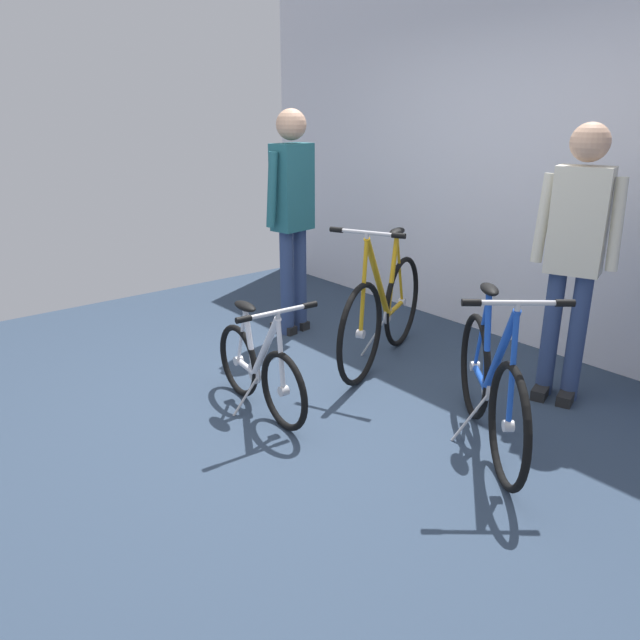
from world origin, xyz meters
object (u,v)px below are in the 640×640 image
visitor_near_wall (292,207)px  visitor_browsing (576,247)px  display_bike_left (383,311)px  folding_bike_foreground (259,368)px  display_bike_right (490,386)px

visitor_near_wall → visitor_browsing: (2.10, 0.60, -0.05)m
display_bike_left → visitor_near_wall: visitor_near_wall is taller
folding_bike_foreground → display_bike_left: bearing=93.7°
display_bike_right → visitor_browsing: visitor_browsing is taller
display_bike_right → visitor_browsing: 1.10m
display_bike_left → visitor_browsing: visitor_browsing is taller
visitor_near_wall → display_bike_right: bearing=-7.4°
display_bike_right → visitor_near_wall: 2.31m
display_bike_left → display_bike_right: size_ratio=1.31×
folding_bike_foreground → visitor_browsing: visitor_browsing is taller
folding_bike_foreground → visitor_near_wall: (-1.03, 1.04, 0.77)m
display_bike_left → visitor_browsing: size_ratio=0.82×
folding_bike_foreground → display_bike_right: (1.16, 0.75, 0.08)m
display_bike_left → visitor_browsing: bearing=23.2°
display_bike_left → visitor_near_wall: 1.17m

